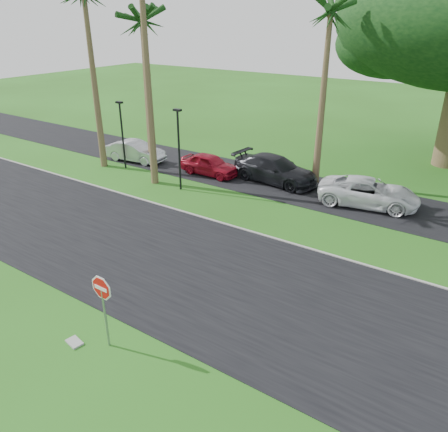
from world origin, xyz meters
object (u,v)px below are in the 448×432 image
Objects in this scene: car_silver at (136,151)px; car_minivan at (369,193)px; stop_sign_near at (103,297)px; car_red at (210,165)px; car_dark at (275,170)px.

car_minivan is (15.66, 1.28, 0.03)m from car_silver.
car_minivan is (3.22, 15.23, -1.06)m from stop_sign_near.
stop_sign_near is 15.98m from car_red.
car_red is (-6.58, 14.53, -1.11)m from stop_sign_near.
car_silver is 5.89m from car_red.
car_red is at bearing -91.33° from car_silver.
stop_sign_near reaches higher than car_red.
car_silver is at bearing 83.49° from car_minivan.
car_dark is (4.02, 1.12, 0.12)m from car_red.
car_dark is (9.88, 1.69, 0.09)m from car_silver.
car_dark is 5.79m from car_minivan.
car_dark reaches higher than car_red.
car_silver is at bearing 95.47° from car_red.
car_silver is 0.78× the size of car_dark.
car_red is 4.18m from car_dark.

